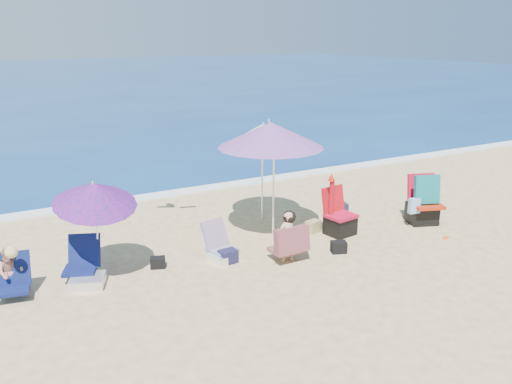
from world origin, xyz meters
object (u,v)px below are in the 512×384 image
umbrella_turquoise (271,135)px  person_left (11,272)px  furled_umbrella (331,202)px  umbrella_striped (263,135)px  chair_navy (85,271)px  camp_chair_left (339,221)px  person_center (289,238)px  umbrella_blue (95,194)px  camp_chair_right (423,206)px  chair_rainbow (222,250)px

umbrella_turquoise → person_left: bearing=-176.9°
furled_umbrella → person_left: bearing=177.3°
umbrella_striped → furled_umbrella: 2.06m
chair_navy → camp_chair_left: (5.18, -0.27, 0.10)m
camp_chair_left → person_center: size_ratio=1.01×
chair_navy → person_center: bearing=-15.3°
umbrella_turquoise → umbrella_blue: bearing=-174.5°
umbrella_striped → camp_chair_right: umbrella_striped is taller
umbrella_blue → umbrella_turquoise: bearing=5.5°
umbrella_striped → umbrella_turquoise: bearing=-109.6°
chair_navy → person_left: size_ratio=1.05×
camp_chair_right → person_left: (-8.33, 0.70, 0.00)m
umbrella_striped → furled_umbrella: (0.84, -1.41, -1.24)m
umbrella_blue → furled_umbrella: (4.70, -0.22, -0.81)m
umbrella_striped → chair_rainbow: (-1.69, -1.42, -1.79)m
chair_rainbow → person_center: size_ratio=0.78×
camp_chair_left → person_center: (-1.70, -0.68, 0.18)m
chair_navy → furled_umbrella: bearing=-2.6°
camp_chair_left → chair_navy: bearing=177.0°
furled_umbrella → person_left: furled_umbrella is taller
umbrella_turquoise → person_center: (-0.36, -1.29, -1.67)m
umbrella_blue → camp_chair_left: size_ratio=1.88×
umbrella_blue → chair_rainbow: bearing=-6.0°
chair_navy → camp_chair_right: size_ratio=0.84×
camp_chair_left → camp_chair_right: (2.02, -0.37, 0.11)m
umbrella_striped → person_center: (-0.66, -2.13, -1.50)m
camp_chair_right → person_center: 3.73m
umbrella_blue → person_left: bearing=177.0°
camp_chair_left → person_left: camp_chair_left is taller
umbrella_striped → person_center: umbrella_striped is taller
umbrella_turquoise → camp_chair_left: bearing=-24.2°
chair_navy → person_left: bearing=176.7°
camp_chair_right → person_left: camp_chair_right is taller
umbrella_blue → person_center: size_ratio=1.91×
camp_chair_right → person_center: size_ratio=1.16×
person_left → furled_umbrella: bearing=-2.7°
umbrella_turquoise → furled_umbrella: (1.14, -0.56, -1.41)m
person_left → umbrella_striped: bearing=12.0°
umbrella_turquoise → umbrella_striped: size_ratio=1.24×
umbrella_blue → furled_umbrella: bearing=-2.6°
camp_chair_left → camp_chair_right: size_ratio=0.87×
furled_umbrella → person_center: bearing=-154.0°
umbrella_turquoise → furled_umbrella: bearing=-26.1°
umbrella_blue → camp_chair_right: bearing=-5.2°
furled_umbrella → camp_chair_left: 0.48m
camp_chair_right → person_center: bearing=-175.1°
camp_chair_left → furled_umbrella: bearing=167.7°
chair_navy → umbrella_blue: bearing=-1.7°
camp_chair_left → person_center: camp_chair_left is taller
furled_umbrella → camp_chair_right: size_ratio=1.17×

